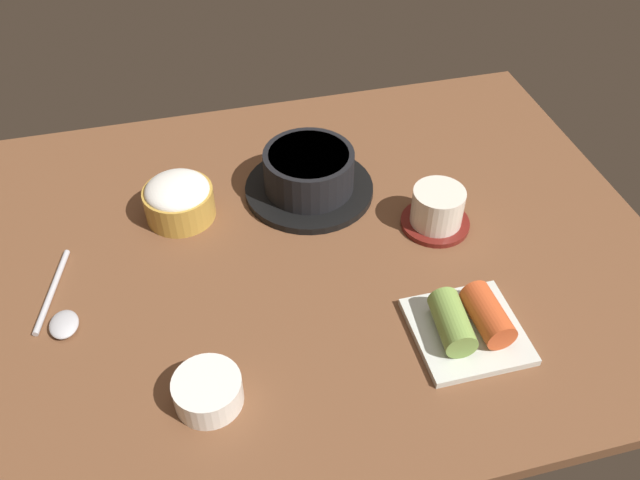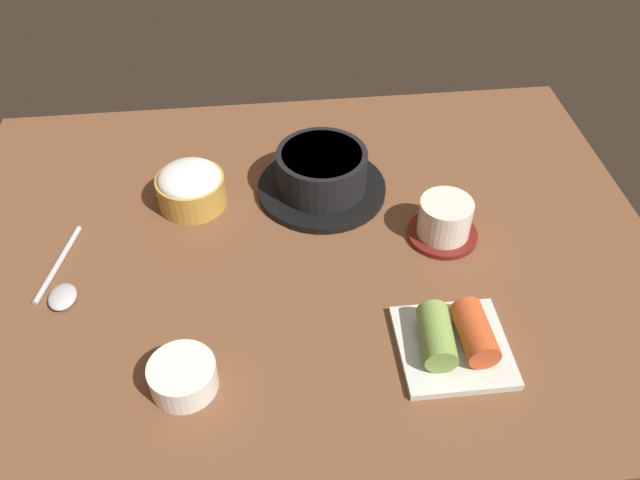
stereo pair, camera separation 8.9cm
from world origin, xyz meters
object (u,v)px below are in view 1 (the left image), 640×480
(stone_pot, at_px, (309,174))
(spoon, at_px, (60,313))
(tea_cup_with_saucer, at_px, (438,211))
(kimchi_plate, at_px, (469,324))
(rice_bowl, at_px, (179,198))
(side_bowl_near, at_px, (208,391))

(stone_pot, bearing_deg, spoon, -155.93)
(tea_cup_with_saucer, xyz_separation_m, kimchi_plate, (-0.04, -0.19, -0.01))
(spoon, bearing_deg, rice_bowl, 43.00)
(tea_cup_with_saucer, bearing_deg, spoon, -175.55)
(rice_bowl, bearing_deg, side_bowl_near, -90.11)
(tea_cup_with_saucer, bearing_deg, stone_pot, 142.75)
(rice_bowl, height_order, side_bowl_near, rice_bowl)
(rice_bowl, bearing_deg, stone_pot, 1.82)
(rice_bowl, distance_m, kimchi_plate, 0.45)
(kimchi_plate, bearing_deg, rice_bowl, 136.01)
(side_bowl_near, bearing_deg, kimchi_plate, 2.95)
(kimchi_plate, distance_m, spoon, 0.51)
(stone_pot, relative_size, kimchi_plate, 1.49)
(tea_cup_with_saucer, xyz_separation_m, spoon, (-0.52, -0.04, -0.02))
(stone_pot, height_order, spoon, stone_pot)
(rice_bowl, bearing_deg, spoon, -137.00)
(tea_cup_with_saucer, relative_size, kimchi_plate, 0.76)
(side_bowl_near, height_order, spoon, side_bowl_near)
(tea_cup_with_saucer, bearing_deg, side_bowl_near, -149.46)
(tea_cup_with_saucer, relative_size, spoon, 0.61)
(stone_pot, bearing_deg, side_bowl_near, -120.63)
(rice_bowl, relative_size, spoon, 0.62)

